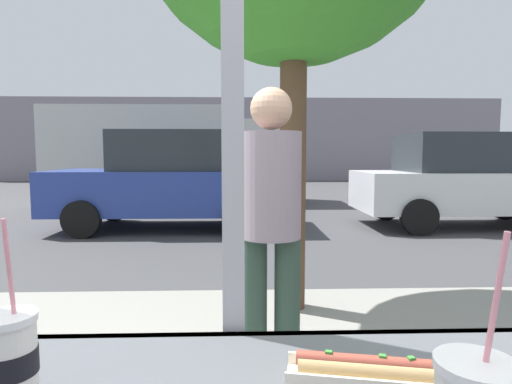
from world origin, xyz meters
TOP-DOWN VIEW (x-y plane):
  - ground_plane at (0.00, 8.00)m, footprint 60.00×60.00m
  - sidewalk_strip at (0.00, 1.60)m, footprint 16.00×2.80m
  - building_facade_far at (0.00, 22.20)m, footprint 28.00×1.20m
  - soda_cup_left at (-0.35, -0.24)m, footprint 0.09×0.09m
  - hotdog_tray_near at (0.24, -0.18)m, footprint 0.29×0.13m
  - parked_car_blue at (-1.29, 7.10)m, footprint 4.32×2.05m
  - parked_car_white at (4.36, 7.10)m, footprint 4.23×1.92m
  - box_truck at (-1.95, 11.38)m, footprint 7.00×2.44m
  - pedestrian at (0.17, 1.32)m, footprint 0.32×0.32m

SIDE VIEW (x-z plane):
  - ground_plane at x=0.00m, z-range 0.00..0.00m
  - sidewalk_strip at x=0.00m, z-range 0.00..0.12m
  - parked_car_white at x=4.36m, z-range 0.00..1.80m
  - parked_car_blue at x=-1.29m, z-range 0.00..1.83m
  - hotdog_tray_near at x=0.24m, z-range 0.99..1.05m
  - pedestrian at x=0.17m, z-range 0.24..1.87m
  - soda_cup_left at x=-0.35m, z-range 0.92..1.23m
  - box_truck at x=-1.95m, z-range 0.16..2.87m
  - building_facade_far at x=0.00m, z-range 0.00..4.41m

